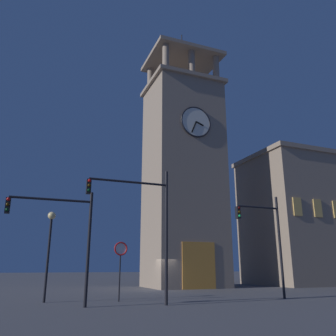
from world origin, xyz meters
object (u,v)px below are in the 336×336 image
at_px(street_lamp, 50,238).
at_px(clocktower, 183,175).
at_px(adjacent_wing_building, 323,220).
at_px(no_horn_sign, 121,254).
at_px(traffic_signal_mid, 62,227).
at_px(traffic_signal_near, 144,215).
at_px(traffic_signal_far, 267,232).

bearing_deg(street_lamp, clocktower, -141.72).
distance_m(adjacent_wing_building, no_horn_sign, 29.57).
bearing_deg(adjacent_wing_building, no_horn_sign, 22.48).
bearing_deg(traffic_signal_mid, traffic_signal_near, 172.29).
bearing_deg(clocktower, traffic_signal_mid, 46.76).
height_order(adjacent_wing_building, traffic_signal_near, adjacent_wing_building).
bearing_deg(traffic_signal_near, no_horn_sign, -79.83).
relative_size(adjacent_wing_building, traffic_signal_mid, 3.29).
bearing_deg(traffic_signal_near, street_lamp, -40.45).
bearing_deg(no_horn_sign, traffic_signal_near, 100.17).
bearing_deg(traffic_signal_near, traffic_signal_mid, -7.71).
xyz_separation_m(traffic_signal_near, traffic_signal_far, (-8.51, -0.96, -0.51)).
bearing_deg(traffic_signal_far, traffic_signal_mid, 1.91).
xyz_separation_m(clocktower, traffic_signal_mid, (12.68, 13.48, -7.22)).
xyz_separation_m(adjacent_wing_building, street_lamp, (30.89, 10.12, -3.68)).
xyz_separation_m(clocktower, adjacent_wing_building, (-17.85, 0.17, -3.82)).
height_order(clocktower, traffic_signal_far, clocktower).
distance_m(traffic_signal_far, street_lamp, 13.19).
bearing_deg(traffic_signal_far, clocktower, -90.67).
distance_m(clocktower, adjacent_wing_building, 18.26).
bearing_deg(clocktower, street_lamp, 38.28).
distance_m(traffic_signal_near, no_horn_sign, 3.35).
relative_size(traffic_signal_far, street_lamp, 1.28).
distance_m(clocktower, street_lamp, 18.23).
relative_size(adjacent_wing_building, no_horn_sign, 5.64).
bearing_deg(traffic_signal_far, traffic_signal_near, 6.45).
height_order(clocktower, street_lamp, clocktower).
distance_m(clocktower, no_horn_sign, 16.81).
relative_size(traffic_signal_mid, street_lamp, 1.13).
relative_size(adjacent_wing_building, traffic_signal_near, 2.64).
bearing_deg(no_horn_sign, traffic_signal_far, 169.16).
xyz_separation_m(traffic_signal_mid, street_lamp, (0.36, -3.19, -0.27)).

